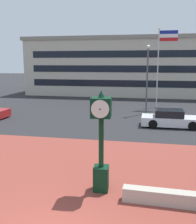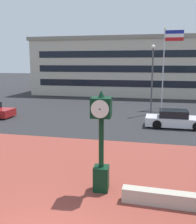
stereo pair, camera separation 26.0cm
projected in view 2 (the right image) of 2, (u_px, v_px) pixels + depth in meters
The scene contains 7 objects.
plaza_brick_paving at pixel (71, 195), 9.52m from camera, with size 44.00×13.76×0.01m, color brown.
planter_wall at pixel (170, 199), 8.73m from camera, with size 3.20×0.40×0.50m, color #ADA393.
street_clock at pixel (101, 138), 9.50m from camera, with size 0.75×0.83×3.78m.
car_street_near at pixel (175, 120), 19.35m from camera, with size 4.45×1.93×1.28m.
flagpole_primary at pixel (166, 60), 26.74m from camera, with size 1.92×0.14×8.18m.
civic_building at pixel (138, 66), 41.08m from camera, with size 30.48×14.25×8.24m.
street_lamp_post at pixel (152, 72), 23.62m from camera, with size 0.36×0.36×6.27m.
Camera 2 is at (2.85, -5.48, 4.75)m, focal length 41.94 mm.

